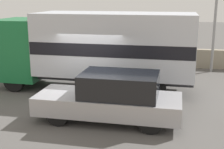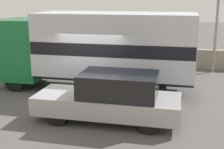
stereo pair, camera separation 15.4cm
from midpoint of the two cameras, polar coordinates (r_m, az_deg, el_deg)
The scene contains 4 objects.
ground_plane at distance 11.35m, azimuth -4.95°, elevation -5.89°, with size 80.00×80.00×0.00m, color #514F4C.
stone_wall_backdrop at distance 18.16m, azimuth 2.13°, elevation 3.50°, with size 60.00×0.35×1.04m.
box_truck at distance 12.95m, azimuth -2.21°, elevation 5.12°, with size 8.18×2.52×3.23m.
car_hatchback at distance 9.86m, azimuth 0.35°, elevation -4.21°, with size 4.58×1.72×1.57m.
Camera 2 is at (3.39, -10.12, 3.89)m, focal length 50.00 mm.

